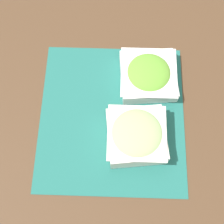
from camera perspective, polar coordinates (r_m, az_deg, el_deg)
ground_plane at (r=0.96m, az=0.00°, el=-0.75°), size 3.00×3.00×0.00m
placemat at (r=0.95m, az=0.00°, el=-0.71°), size 0.48×0.44×0.00m
cucumber_bowl at (r=0.89m, az=4.48°, el=-4.27°), size 0.18×0.18×0.08m
lettuce_bowl at (r=0.98m, az=6.66°, el=6.78°), size 0.18×0.18×0.06m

